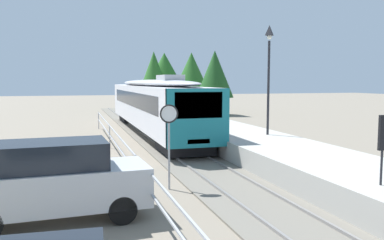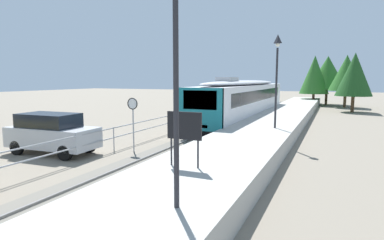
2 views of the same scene
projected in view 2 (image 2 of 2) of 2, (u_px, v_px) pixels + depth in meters
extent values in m
plane|color=slate|center=(195.00, 126.00, 25.68)|extent=(160.00, 160.00, 0.00)
cube|color=#6B665B|center=(231.00, 128.00, 24.46)|extent=(3.20, 60.00, 0.06)
cube|color=slate|center=(222.00, 126.00, 24.74)|extent=(0.08, 60.00, 0.08)
cube|color=slate|center=(240.00, 127.00, 24.16)|extent=(0.08, 60.00, 0.08)
cube|color=silver|center=(245.00, 99.00, 27.99)|extent=(2.80, 20.70, 2.55)
cube|color=#19757F|center=(200.00, 109.00, 18.71)|extent=(2.80, 0.24, 2.55)
cube|color=black|center=(200.00, 100.00, 18.57)|extent=(2.13, 0.08, 1.12)
cube|color=black|center=(245.00, 95.00, 27.93)|extent=(2.82, 17.39, 0.92)
ellipsoid|color=#A8AAAF|center=(245.00, 83.00, 27.80)|extent=(2.69, 19.87, 0.44)
cube|color=#A8AAAF|center=(227.00, 80.00, 23.08)|extent=(1.10, 2.20, 0.36)
cube|color=#EAE5C6|center=(200.00, 126.00, 18.78)|extent=(1.00, 0.10, 0.20)
cube|color=black|center=(214.00, 130.00, 20.99)|extent=(2.24, 3.20, 0.55)
cube|color=black|center=(263.00, 109.00, 35.38)|extent=(2.24, 3.20, 0.55)
cube|color=#A8A59E|center=(274.00, 125.00, 23.08)|extent=(3.90, 60.00, 0.90)
cylinder|color=#232328|center=(176.00, 104.00, 6.78)|extent=(0.12, 0.12, 4.60)
cylinder|color=#232328|center=(276.00, 89.00, 18.26)|extent=(0.12, 0.12, 4.60)
pyramid|color=#232328|center=(278.00, 39.00, 17.90)|extent=(0.34, 0.34, 0.50)
sphere|color=silver|center=(278.00, 45.00, 17.94)|extent=(0.24, 0.24, 0.24)
cylinder|color=#232328|center=(171.00, 152.00, 10.52)|extent=(0.06, 0.06, 0.90)
cylinder|color=#232328|center=(198.00, 154.00, 10.13)|extent=(0.06, 0.06, 0.90)
cube|color=black|center=(184.00, 126.00, 10.21)|extent=(1.20, 0.08, 0.90)
cylinder|color=#9EA0A5|center=(133.00, 131.00, 16.33)|extent=(0.07, 0.07, 2.20)
cylinder|color=white|center=(133.00, 104.00, 16.13)|extent=(0.60, 0.03, 0.60)
torus|color=black|center=(132.00, 104.00, 16.12)|extent=(0.61, 0.05, 0.61)
cube|color=#9EA0A5|center=(113.00, 128.00, 16.60)|extent=(0.05, 36.00, 0.05)
cube|color=#9EA0A5|center=(114.00, 138.00, 16.67)|extent=(0.05, 36.00, 0.05)
cylinder|color=#9EA0A5|center=(114.00, 139.00, 16.68)|extent=(0.06, 0.06, 1.25)
cylinder|color=#9EA0A5|center=(186.00, 119.00, 24.82)|extent=(0.06, 0.06, 1.25)
cylinder|color=#9EA0A5|center=(223.00, 109.00, 32.96)|extent=(0.06, 0.06, 1.25)
cube|color=#B7BABF|center=(53.00, 137.00, 15.89)|extent=(4.69, 2.13, 1.00)
cube|color=black|center=(49.00, 120.00, 15.85)|extent=(2.98, 1.82, 0.68)
cylinder|color=black|center=(89.00, 146.00, 16.17)|extent=(0.73, 0.28, 0.72)
cylinder|color=black|center=(65.00, 153.00, 14.64)|extent=(0.73, 0.28, 0.72)
cylinder|color=black|center=(44.00, 142.00, 17.26)|extent=(0.73, 0.28, 0.72)
cylinder|color=black|center=(17.00, 148.00, 15.73)|extent=(0.73, 0.28, 0.72)
cylinder|color=brown|center=(345.00, 99.00, 42.00)|extent=(0.36, 0.36, 2.23)
cone|color=#286023|center=(346.00, 73.00, 41.56)|extent=(4.33, 4.33, 4.68)
cylinder|color=brown|center=(313.00, 99.00, 45.73)|extent=(0.36, 0.36, 1.67)
cone|color=#286023|center=(314.00, 75.00, 45.28)|extent=(4.06, 4.06, 5.43)
cylinder|color=brown|center=(326.00, 97.00, 46.52)|extent=(0.36, 0.36, 2.31)
cone|color=#286023|center=(328.00, 73.00, 46.07)|extent=(5.36, 5.36, 4.78)
cylinder|color=brown|center=(352.00, 104.00, 36.05)|extent=(0.36, 0.36, 1.85)
cone|color=#1E4C1E|center=(354.00, 74.00, 35.62)|extent=(3.94, 3.94, 4.86)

